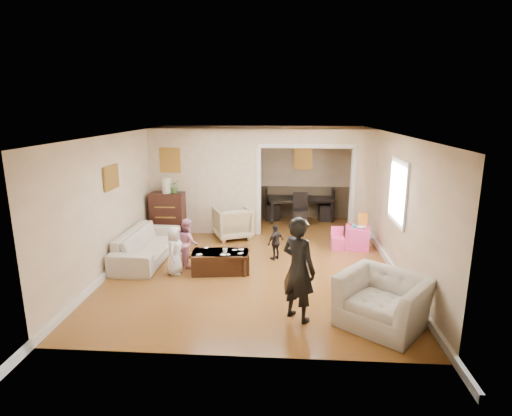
# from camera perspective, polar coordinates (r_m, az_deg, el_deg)

# --- Properties ---
(floor) EXTENTS (7.00, 7.00, 0.00)m
(floor) POSITION_cam_1_polar(r_m,az_deg,el_deg) (8.71, -0.09, -7.04)
(floor) COLOR #956226
(floor) RESTS_ON ground
(partition_left) EXTENTS (2.75, 0.18, 2.60)m
(partition_left) POSITION_cam_1_polar(r_m,az_deg,el_deg) (10.27, -7.08, 3.60)
(partition_left) COLOR beige
(partition_left) RESTS_ON ground
(partition_right) EXTENTS (0.55, 0.18, 2.60)m
(partition_right) POSITION_cam_1_polar(r_m,az_deg,el_deg) (10.26, 14.57, 3.26)
(partition_right) COLOR beige
(partition_right) RESTS_ON ground
(partition_header) EXTENTS (2.22, 0.18, 0.35)m
(partition_header) POSITION_cam_1_polar(r_m,az_deg,el_deg) (9.96, 7.06, 9.82)
(partition_header) COLOR beige
(partition_header) RESTS_ON partition_right
(window_pane) EXTENTS (0.03, 0.95, 1.10)m
(window_pane) POSITION_cam_1_polar(r_m,az_deg,el_deg) (8.17, 19.19, 2.10)
(window_pane) COLOR white
(window_pane) RESTS_ON ground
(framed_art_partition) EXTENTS (0.45, 0.03, 0.55)m
(framed_art_partition) POSITION_cam_1_polar(r_m,az_deg,el_deg) (10.28, -11.82, 6.53)
(framed_art_partition) COLOR brown
(framed_art_partition) RESTS_ON partition_left
(framed_art_sofa_wall) EXTENTS (0.03, 0.55, 0.40)m
(framed_art_sofa_wall) POSITION_cam_1_polar(r_m,az_deg,el_deg) (8.31, -19.44, 4.02)
(framed_art_sofa_wall) COLOR brown
(framed_art_alcove) EXTENTS (0.45, 0.03, 0.55)m
(framed_art_alcove) POSITION_cam_1_polar(r_m,az_deg,el_deg) (11.66, 6.53, 6.82)
(framed_art_alcove) COLOR brown
(sofa) EXTENTS (0.88, 2.17, 0.63)m
(sofa) POSITION_cam_1_polar(r_m,az_deg,el_deg) (8.88, -14.88, -4.95)
(sofa) COLOR beige
(sofa) RESTS_ON ground
(armchair_back) EXTENTS (1.08, 1.10, 0.76)m
(armchair_back) POSITION_cam_1_polar(r_m,az_deg,el_deg) (9.98, -3.32, -2.03)
(armchair_back) COLOR #C8BB8A
(armchair_back) RESTS_ON ground
(armchair_front) EXTENTS (1.55, 1.52, 0.76)m
(armchair_front) POSITION_cam_1_polar(r_m,az_deg,el_deg) (6.35, 17.19, -12.22)
(armchair_front) COLOR beige
(armchair_front) RESTS_ON ground
(dresser) EXTENTS (0.80, 0.45, 1.10)m
(dresser) POSITION_cam_1_polar(r_m,az_deg,el_deg) (10.23, -12.12, -0.95)
(dresser) COLOR black
(dresser) RESTS_ON ground
(table_lamp) EXTENTS (0.22, 0.22, 0.36)m
(table_lamp) POSITION_cam_1_polar(r_m,az_deg,el_deg) (10.07, -12.33, 3.07)
(table_lamp) COLOR beige
(table_lamp) RESTS_ON dresser
(potted_plant) EXTENTS (0.29, 0.25, 0.32)m
(potted_plant) POSITION_cam_1_polar(r_m,az_deg,el_deg) (10.02, -11.22, 2.96)
(potted_plant) COLOR #476E31
(potted_plant) RESTS_ON dresser
(coffee_table) EXTENTS (1.15, 0.70, 0.41)m
(coffee_table) POSITION_cam_1_polar(r_m,az_deg,el_deg) (8.01, -4.96, -7.44)
(coffee_table) COLOR #3A1F12
(coffee_table) RESTS_ON ground
(coffee_cup) EXTENTS (0.11, 0.11, 0.09)m
(coffee_cup) POSITION_cam_1_polar(r_m,az_deg,el_deg) (7.87, -4.33, -5.93)
(coffee_cup) COLOR white
(coffee_cup) RESTS_ON coffee_table
(play_table) EXTENTS (0.59, 0.59, 0.50)m
(play_table) POSITION_cam_1_polar(r_m,az_deg,el_deg) (9.53, 13.88, -4.02)
(play_table) COLOR #F941A1
(play_table) RESTS_ON ground
(cereal_box) EXTENTS (0.21, 0.10, 0.30)m
(cereal_box) POSITION_cam_1_polar(r_m,az_deg,el_deg) (9.54, 14.62, -1.56)
(cereal_box) COLOR yellow
(cereal_box) RESTS_ON play_table
(cyan_cup) EXTENTS (0.08, 0.08, 0.08)m
(cyan_cup) POSITION_cam_1_polar(r_m,az_deg,el_deg) (9.38, 13.43, -2.44)
(cyan_cup) COLOR #2ACAD3
(cyan_cup) RESTS_ON play_table
(toy_block) EXTENTS (0.09, 0.07, 0.05)m
(toy_block) POSITION_cam_1_polar(r_m,az_deg,el_deg) (9.55, 13.14, -2.24)
(toy_block) COLOR red
(toy_block) RESTS_ON play_table
(play_bowl) EXTENTS (0.26, 0.26, 0.06)m
(play_bowl) POSITION_cam_1_polar(r_m,az_deg,el_deg) (9.35, 14.40, -2.64)
(play_bowl) COLOR silver
(play_bowl) RESTS_ON play_table
(dining_table) EXTENTS (1.97, 1.28, 0.65)m
(dining_table) POSITION_cam_1_polar(r_m,az_deg,el_deg) (11.64, 6.04, -0.08)
(dining_table) COLOR black
(dining_table) RESTS_ON ground
(adult_person) EXTENTS (0.69, 0.67, 1.60)m
(adult_person) POSITION_cam_1_polar(r_m,az_deg,el_deg) (6.11, 5.92, -8.41)
(adult_person) COLOR black
(adult_person) RESTS_ON ground
(child_kneel_a) EXTENTS (0.31, 0.46, 0.93)m
(child_kneel_a) POSITION_cam_1_polar(r_m,az_deg,el_deg) (7.96, -11.26, -5.80)
(child_kneel_a) COLOR white
(child_kneel_a) RESTS_ON ground
(child_kneel_b) EXTENTS (0.55, 0.59, 0.97)m
(child_kneel_b) POSITION_cam_1_polar(r_m,az_deg,el_deg) (8.33, -9.47, -4.70)
(child_kneel_b) COLOR pink
(child_kneel_b) RESTS_ON ground
(child_toddler) EXTENTS (0.43, 0.45, 0.75)m
(child_toddler) POSITION_cam_1_polar(r_m,az_deg,el_deg) (8.57, 2.76, -4.75)
(child_toddler) COLOR black
(child_toddler) RESTS_ON ground
(craft_papers) EXTENTS (0.90, 0.51, 0.00)m
(craft_papers) POSITION_cam_1_polar(r_m,az_deg,el_deg) (7.92, -4.41, -6.11)
(craft_papers) COLOR white
(craft_papers) RESTS_ON coffee_table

